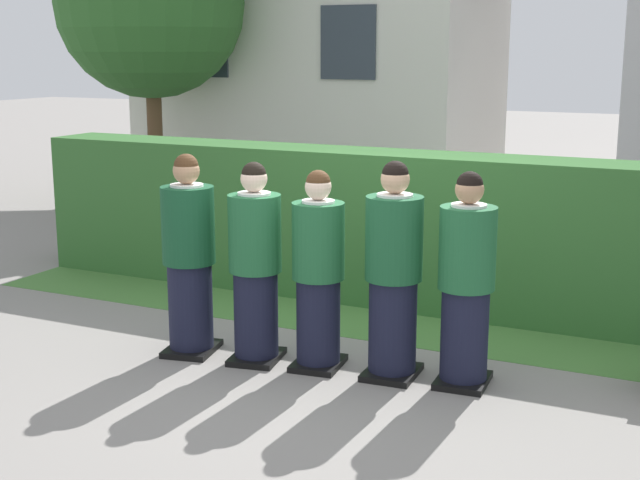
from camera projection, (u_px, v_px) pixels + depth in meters
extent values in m
plane|color=gray|center=(320.00, 367.00, 7.14)|extent=(60.00, 60.00, 0.00)
cylinder|color=black|center=(191.00, 308.00, 7.43)|extent=(0.37, 0.37, 0.77)
cube|color=black|center=(192.00, 349.00, 7.51)|extent=(0.48, 0.55, 0.05)
cylinder|color=#144728|center=(188.00, 225.00, 7.28)|extent=(0.44, 0.44, 0.64)
cylinder|color=white|center=(187.00, 186.00, 7.21)|extent=(0.27, 0.27, 0.03)
cube|color=#236038|center=(197.00, 205.00, 7.45)|extent=(0.04, 0.02, 0.28)
sphere|color=tan|center=(186.00, 171.00, 7.19)|extent=(0.22, 0.22, 0.22)
sphere|color=#472D19|center=(186.00, 166.00, 7.18)|extent=(0.20, 0.20, 0.20)
cube|color=white|center=(201.00, 230.00, 7.57)|extent=(0.15, 0.04, 0.20)
cylinder|color=black|center=(256.00, 316.00, 7.24)|extent=(0.36, 0.36, 0.75)
cube|color=black|center=(257.00, 357.00, 7.31)|extent=(0.46, 0.53, 0.05)
cylinder|color=#1E5B33|center=(255.00, 233.00, 7.09)|extent=(0.43, 0.43, 0.62)
cylinder|color=white|center=(254.00, 194.00, 7.02)|extent=(0.26, 0.26, 0.03)
cube|color=#236038|center=(263.00, 213.00, 7.26)|extent=(0.04, 0.02, 0.27)
sphere|color=beige|center=(254.00, 179.00, 7.00)|extent=(0.21, 0.21, 0.21)
sphere|color=black|center=(254.00, 174.00, 6.99)|extent=(0.20, 0.20, 0.20)
cube|color=white|center=(266.00, 238.00, 7.37)|extent=(0.15, 0.04, 0.20)
cylinder|color=black|center=(318.00, 323.00, 7.09)|extent=(0.35, 0.35, 0.73)
cube|color=black|center=(318.00, 363.00, 7.16)|extent=(0.42, 0.50, 0.05)
cylinder|color=#1E5B33|center=(318.00, 241.00, 6.95)|extent=(0.41, 0.41, 0.61)
cylinder|color=white|center=(318.00, 202.00, 6.88)|extent=(0.26, 0.26, 0.03)
cube|color=gold|center=(326.00, 221.00, 7.10)|extent=(0.04, 0.02, 0.27)
sphere|color=beige|center=(318.00, 187.00, 6.86)|extent=(0.21, 0.21, 0.21)
sphere|color=#472D19|center=(318.00, 182.00, 6.85)|extent=(0.19, 0.19, 0.19)
cylinder|color=black|center=(393.00, 328.00, 6.89)|extent=(0.37, 0.37, 0.78)
cube|color=black|center=(392.00, 372.00, 6.97)|extent=(0.42, 0.51, 0.05)
cylinder|color=#19512D|center=(394.00, 238.00, 6.74)|extent=(0.44, 0.44, 0.64)
cylinder|color=white|center=(395.00, 196.00, 6.67)|extent=(0.27, 0.27, 0.03)
cube|color=#236038|center=(403.00, 217.00, 6.90)|extent=(0.04, 0.01, 0.28)
sphere|color=tan|center=(395.00, 179.00, 6.64)|extent=(0.22, 0.22, 0.22)
sphere|color=black|center=(395.00, 174.00, 6.63)|extent=(0.20, 0.20, 0.20)
cube|color=white|center=(405.00, 243.00, 7.01)|extent=(0.15, 0.02, 0.20)
cylinder|color=black|center=(464.00, 337.00, 6.72)|extent=(0.36, 0.36, 0.75)
cube|color=black|center=(463.00, 380.00, 6.80)|extent=(0.41, 0.49, 0.05)
cylinder|color=#1E5B33|center=(467.00, 248.00, 6.58)|extent=(0.43, 0.43, 0.62)
cylinder|color=white|center=(469.00, 206.00, 6.51)|extent=(0.26, 0.26, 0.03)
cube|color=gold|center=(474.00, 227.00, 6.73)|extent=(0.04, 0.01, 0.27)
sphere|color=tan|center=(470.00, 190.00, 6.48)|extent=(0.21, 0.21, 0.21)
sphere|color=black|center=(470.00, 185.00, 6.48)|extent=(0.20, 0.20, 0.20)
cube|color=white|center=(475.00, 253.00, 6.84)|extent=(0.15, 0.02, 0.20)
cube|color=#33662D|center=(409.00, 230.00, 8.77)|extent=(8.43, 0.70, 1.52)
cube|color=silver|center=(322.00, 72.00, 15.60)|extent=(5.73, 3.52, 4.18)
cube|color=#2D3842|center=(204.00, 43.00, 14.47)|extent=(0.90, 0.04, 1.10)
cube|color=#2D3842|center=(348.00, 42.00, 13.38)|extent=(0.90, 0.04, 1.10)
cylinder|color=brown|center=(156.00, 151.00, 14.15)|extent=(0.24, 0.24, 1.82)
sphere|color=#2D6028|center=(150.00, 3.00, 13.67)|extent=(2.91, 2.91, 2.91)
cube|color=#477A38|center=(378.00, 325.00, 8.22)|extent=(8.43, 0.90, 0.01)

